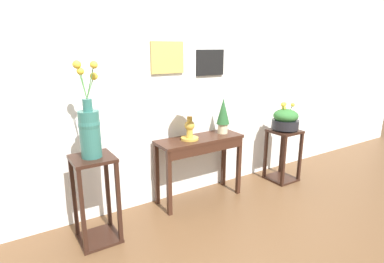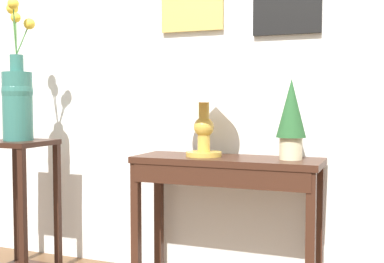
{
  "view_description": "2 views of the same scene",
  "coord_description": "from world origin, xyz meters",
  "px_view_note": "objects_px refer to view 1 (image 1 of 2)",
  "views": [
    {
      "loc": [
        -1.88,
        -1.77,
        1.75
      ],
      "look_at": [
        -0.15,
        0.97,
        0.86
      ],
      "focal_mm": 29.12,
      "sensor_mm": 36.0,
      "label": 1
    },
    {
      "loc": [
        0.81,
        -1.51,
        1.05
      ],
      "look_at": [
        -0.21,
        1.05,
        0.89
      ],
      "focal_mm": 46.34,
      "sensor_mm": 36.0,
      "label": 2
    }
  ],
  "objects_px": {
    "potted_plant_on_console": "(223,114)",
    "flower_vase_tall_left": "(90,127)",
    "planter_bowl_wide_right": "(285,119)",
    "console_table": "(200,149)",
    "table_lamp": "(190,107)",
    "pedestal_stand_right": "(283,155)",
    "pedestal_stand_left": "(96,200)"
  },
  "relations": [
    {
      "from": "potted_plant_on_console",
      "to": "flower_vase_tall_left",
      "type": "distance_m",
      "value": 1.61
    },
    {
      "from": "potted_plant_on_console",
      "to": "planter_bowl_wide_right",
      "type": "xyz_separation_m",
      "value": [
        0.9,
        -0.16,
        -0.14
      ]
    },
    {
      "from": "console_table",
      "to": "flower_vase_tall_left",
      "type": "bearing_deg",
      "value": -172.53
    },
    {
      "from": "table_lamp",
      "to": "flower_vase_tall_left",
      "type": "bearing_deg",
      "value": -170.6
    },
    {
      "from": "table_lamp",
      "to": "potted_plant_on_console",
      "type": "bearing_deg",
      "value": 1.98
    },
    {
      "from": "potted_plant_on_console",
      "to": "pedestal_stand_right",
      "type": "distance_m",
      "value": 1.11
    },
    {
      "from": "table_lamp",
      "to": "flower_vase_tall_left",
      "type": "relative_size",
      "value": 0.63
    },
    {
      "from": "table_lamp",
      "to": "flower_vase_tall_left",
      "type": "xyz_separation_m",
      "value": [
        -1.11,
        -0.18,
        -0.03
      ]
    },
    {
      "from": "pedestal_stand_left",
      "to": "pedestal_stand_right",
      "type": "relative_size",
      "value": 1.18
    },
    {
      "from": "flower_vase_tall_left",
      "to": "pedestal_stand_left",
      "type": "bearing_deg",
      "value": -173.78
    },
    {
      "from": "pedestal_stand_left",
      "to": "planter_bowl_wide_right",
      "type": "relative_size",
      "value": 2.2
    },
    {
      "from": "pedestal_stand_left",
      "to": "table_lamp",
      "type": "bearing_deg",
      "value": 9.39
    },
    {
      "from": "pedestal_stand_left",
      "to": "pedestal_stand_right",
      "type": "distance_m",
      "value": 2.49
    },
    {
      "from": "planter_bowl_wide_right",
      "to": "potted_plant_on_console",
      "type": "bearing_deg",
      "value": 170.08
    },
    {
      "from": "potted_plant_on_console",
      "to": "flower_vase_tall_left",
      "type": "height_order",
      "value": "flower_vase_tall_left"
    },
    {
      "from": "console_table",
      "to": "flower_vase_tall_left",
      "type": "distance_m",
      "value": 1.34
    },
    {
      "from": "pedestal_stand_right",
      "to": "planter_bowl_wide_right",
      "type": "bearing_deg",
      "value": 165.34
    },
    {
      "from": "potted_plant_on_console",
      "to": "pedestal_stand_right",
      "type": "height_order",
      "value": "potted_plant_on_console"
    },
    {
      "from": "table_lamp",
      "to": "potted_plant_on_console",
      "type": "height_order",
      "value": "table_lamp"
    },
    {
      "from": "pedestal_stand_left",
      "to": "flower_vase_tall_left",
      "type": "height_order",
      "value": "flower_vase_tall_left"
    },
    {
      "from": "pedestal_stand_right",
      "to": "potted_plant_on_console",
      "type": "bearing_deg",
      "value": 170.08
    },
    {
      "from": "potted_plant_on_console",
      "to": "table_lamp",
      "type": "bearing_deg",
      "value": -178.02
    },
    {
      "from": "potted_plant_on_console",
      "to": "flower_vase_tall_left",
      "type": "xyz_separation_m",
      "value": [
        -1.59,
        -0.2,
        0.11
      ]
    },
    {
      "from": "table_lamp",
      "to": "pedestal_stand_left",
      "type": "distance_m",
      "value": 1.33
    },
    {
      "from": "pedestal_stand_left",
      "to": "planter_bowl_wide_right",
      "type": "height_order",
      "value": "planter_bowl_wide_right"
    },
    {
      "from": "console_table",
      "to": "potted_plant_on_console",
      "type": "height_order",
      "value": "potted_plant_on_console"
    },
    {
      "from": "pedestal_stand_left",
      "to": "planter_bowl_wide_right",
      "type": "distance_m",
      "value": 2.53
    },
    {
      "from": "table_lamp",
      "to": "potted_plant_on_console",
      "type": "xyz_separation_m",
      "value": [
        0.47,
        0.02,
        -0.14
      ]
    },
    {
      "from": "planter_bowl_wide_right",
      "to": "table_lamp",
      "type": "bearing_deg",
      "value": 174.14
    },
    {
      "from": "flower_vase_tall_left",
      "to": "pedestal_stand_right",
      "type": "relative_size",
      "value": 1.18
    },
    {
      "from": "table_lamp",
      "to": "potted_plant_on_console",
      "type": "distance_m",
      "value": 0.49
    },
    {
      "from": "table_lamp",
      "to": "pedestal_stand_left",
      "type": "xyz_separation_m",
      "value": [
        -1.12,
        -0.18,
        -0.71
      ]
    }
  ]
}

